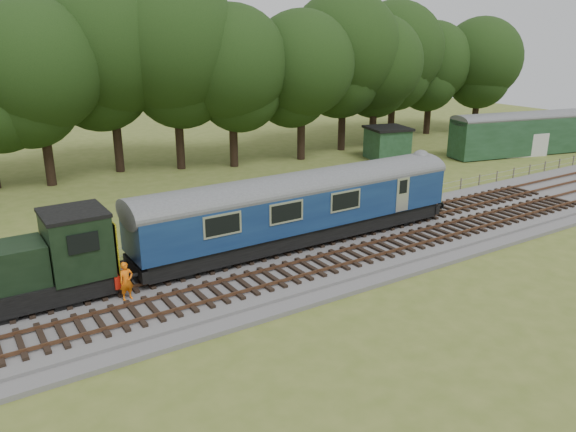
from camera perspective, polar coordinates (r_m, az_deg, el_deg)
ground at (r=29.91m, az=5.98°, el=-3.44°), size 120.00×120.00×0.00m
ballast at (r=29.84m, az=5.99°, el=-3.13°), size 70.00×7.00×0.35m
track_north at (r=30.78m, az=4.38°, el=-1.92°), size 67.20×2.40×0.21m
track_south at (r=28.62m, az=8.00°, el=-3.65°), size 67.20×2.40×0.21m
fence at (r=33.29m, az=1.15°, el=-1.04°), size 64.00×0.12×1.00m
tree_line at (r=48.23m, az=-10.56°, el=4.76°), size 70.00×8.00×18.00m
dmu_railcar at (r=28.98m, az=1.33°, el=1.41°), size 18.05×2.86×3.88m
shunter_loco at (r=24.71m, az=-26.64°, el=-5.24°), size 8.91×2.60×3.38m
worker at (r=24.29m, az=-16.10°, el=-6.37°), size 0.67×0.51×1.66m
parked_coach at (r=57.18m, az=23.02°, el=7.96°), size 15.44×6.00×3.89m
shed at (r=51.69m, az=10.05°, el=7.34°), size 4.26×4.26×2.87m
caravan at (r=56.82m, az=22.59°, el=6.78°), size 4.70×3.21×2.09m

